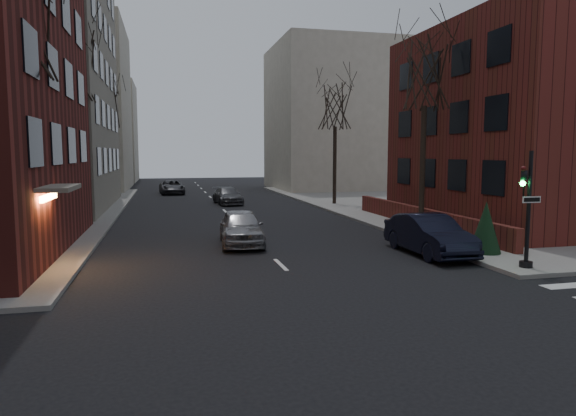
{
  "coord_description": "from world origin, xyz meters",
  "views": [
    {
      "loc": [
        -4.04,
        -5.98,
        4.07
      ],
      "look_at": [
        0.46,
        12.76,
        2.0
      ],
      "focal_mm": 32.0,
      "sensor_mm": 36.0,
      "label": 1
    }
  ],
  "objects_px": {
    "streetlamp_far": "(116,151)",
    "parked_sedan": "(429,235)",
    "streetlamp_near": "(80,150)",
    "sandwich_board": "(452,224)",
    "tree_right_b": "(335,107)",
    "evergreen_shrub": "(486,227)",
    "traffic_signal": "(527,217)",
    "car_lane_silver": "(241,227)",
    "tree_left_c": "(105,106)",
    "tree_left_a": "(20,25)",
    "tree_left_b": "(77,68)",
    "car_lane_far": "(172,187)",
    "tree_right_a": "(425,74)",
    "car_lane_gray": "(228,196)"
  },
  "relations": [
    {
      "from": "tree_right_a",
      "to": "tree_right_b",
      "type": "relative_size",
      "value": 1.06
    },
    {
      "from": "car_lane_far",
      "to": "evergreen_shrub",
      "type": "distance_m",
      "value": 36.68
    },
    {
      "from": "streetlamp_near",
      "to": "tree_left_b",
      "type": "bearing_deg",
      "value": 98.53
    },
    {
      "from": "car_lane_silver",
      "to": "sandwich_board",
      "type": "bearing_deg",
      "value": 1.88
    },
    {
      "from": "sandwich_board",
      "to": "tree_left_c",
      "type": "bearing_deg",
      "value": 122.98
    },
    {
      "from": "streetlamp_near",
      "to": "car_lane_gray",
      "type": "xyz_separation_m",
      "value": [
        9.0,
        12.89,
        -3.57
      ]
    },
    {
      "from": "evergreen_shrub",
      "to": "tree_right_b",
      "type": "bearing_deg",
      "value": 88.28
    },
    {
      "from": "car_lane_gray",
      "to": "sandwich_board",
      "type": "xyz_separation_m",
      "value": [
        8.61,
        -18.84,
        -0.03
      ]
    },
    {
      "from": "traffic_signal",
      "to": "tree_left_b",
      "type": "distance_m",
      "value": 24.87
    },
    {
      "from": "tree_left_c",
      "to": "streetlamp_far",
      "type": "height_order",
      "value": "tree_left_c"
    },
    {
      "from": "tree_right_b",
      "to": "streetlamp_far",
      "type": "height_order",
      "value": "tree_right_b"
    },
    {
      "from": "car_lane_silver",
      "to": "car_lane_gray",
      "type": "relative_size",
      "value": 1.01
    },
    {
      "from": "traffic_signal",
      "to": "parked_sedan",
      "type": "bearing_deg",
      "value": 116.64
    },
    {
      "from": "tree_left_c",
      "to": "tree_right_b",
      "type": "xyz_separation_m",
      "value": [
        17.6,
        -8.0,
        -0.44
      ]
    },
    {
      "from": "streetlamp_far",
      "to": "evergreen_shrub",
      "type": "height_order",
      "value": "streetlamp_far"
    },
    {
      "from": "tree_left_c",
      "to": "car_lane_gray",
      "type": "bearing_deg",
      "value": -28.01
    },
    {
      "from": "tree_right_b",
      "to": "parked_sedan",
      "type": "bearing_deg",
      "value": -97.58
    },
    {
      "from": "car_lane_silver",
      "to": "tree_right_a",
      "type": "bearing_deg",
      "value": 13.28
    },
    {
      "from": "streetlamp_far",
      "to": "parked_sedan",
      "type": "relative_size",
      "value": 1.28
    },
    {
      "from": "parked_sedan",
      "to": "streetlamp_near",
      "type": "bearing_deg",
      "value": 145.91
    },
    {
      "from": "tree_right_a",
      "to": "streetlamp_near",
      "type": "relative_size",
      "value": 1.55
    },
    {
      "from": "car_lane_far",
      "to": "traffic_signal",
      "type": "bearing_deg",
      "value": -76.89
    },
    {
      "from": "tree_left_b",
      "to": "tree_right_b",
      "type": "relative_size",
      "value": 1.18
    },
    {
      "from": "tree_right_b",
      "to": "parked_sedan",
      "type": "xyz_separation_m",
      "value": [
        -2.6,
        -19.54,
        -6.78
      ]
    },
    {
      "from": "tree_left_a",
      "to": "tree_right_b",
      "type": "xyz_separation_m",
      "value": [
        17.6,
        18.0,
        -0.88
      ]
    },
    {
      "from": "streetlamp_near",
      "to": "car_lane_silver",
      "type": "height_order",
      "value": "streetlamp_near"
    },
    {
      "from": "parked_sedan",
      "to": "evergreen_shrub",
      "type": "relative_size",
      "value": 2.41
    },
    {
      "from": "car_lane_silver",
      "to": "traffic_signal",
      "type": "bearing_deg",
      "value": -36.3
    },
    {
      "from": "tree_right_a",
      "to": "parked_sedan",
      "type": "height_order",
      "value": "tree_right_a"
    },
    {
      "from": "streetlamp_far",
      "to": "parked_sedan",
      "type": "height_order",
      "value": "streetlamp_far"
    },
    {
      "from": "tree_left_a",
      "to": "tree_right_a",
      "type": "relative_size",
      "value": 1.06
    },
    {
      "from": "tree_left_a",
      "to": "streetlamp_far",
      "type": "bearing_deg",
      "value": 88.77
    },
    {
      "from": "tree_left_b",
      "to": "streetlamp_near",
      "type": "bearing_deg",
      "value": -81.47
    },
    {
      "from": "tree_left_c",
      "to": "sandwich_board",
      "type": "bearing_deg",
      "value": -52.76
    },
    {
      "from": "car_lane_silver",
      "to": "car_lane_gray",
      "type": "height_order",
      "value": "car_lane_silver"
    },
    {
      "from": "tree_left_b",
      "to": "sandwich_board",
      "type": "xyz_separation_m",
      "value": [
        18.21,
        -9.95,
        -8.28
      ]
    },
    {
      "from": "evergreen_shrub",
      "to": "tree_left_b",
      "type": "bearing_deg",
      "value": 139.76
    },
    {
      "from": "sandwich_board",
      "to": "car_lane_far",
      "type": "bearing_deg",
      "value": 108.61
    },
    {
      "from": "parked_sedan",
      "to": "car_lane_silver",
      "type": "xyz_separation_m",
      "value": [
        -7.0,
        4.02,
        -0.02
      ]
    },
    {
      "from": "tree_right_b",
      "to": "streetlamp_far",
      "type": "relative_size",
      "value": 1.46
    },
    {
      "from": "tree_left_c",
      "to": "evergreen_shrub",
      "type": "distance_m",
      "value": 33.78
    },
    {
      "from": "traffic_signal",
      "to": "streetlamp_far",
      "type": "height_order",
      "value": "streetlamp_far"
    },
    {
      "from": "streetlamp_near",
      "to": "sandwich_board",
      "type": "xyz_separation_m",
      "value": [
        17.61,
        -5.95,
        -3.6
      ]
    },
    {
      "from": "streetlamp_far",
      "to": "car_lane_silver",
      "type": "height_order",
      "value": "streetlamp_far"
    },
    {
      "from": "streetlamp_far",
      "to": "parked_sedan",
      "type": "xyz_separation_m",
      "value": [
        14.4,
        -29.54,
        -3.43
      ]
    },
    {
      "from": "tree_right_b",
      "to": "parked_sedan",
      "type": "distance_m",
      "value": 20.85
    },
    {
      "from": "tree_left_a",
      "to": "parked_sedan",
      "type": "relative_size",
      "value": 2.09
    },
    {
      "from": "tree_right_b",
      "to": "evergreen_shrub",
      "type": "distance_m",
      "value": 21.37
    },
    {
      "from": "tree_right_a",
      "to": "streetlamp_near",
      "type": "distance_m",
      "value": 17.87
    },
    {
      "from": "traffic_signal",
      "to": "car_lane_silver",
      "type": "bearing_deg",
      "value": 139.41
    }
  ]
}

